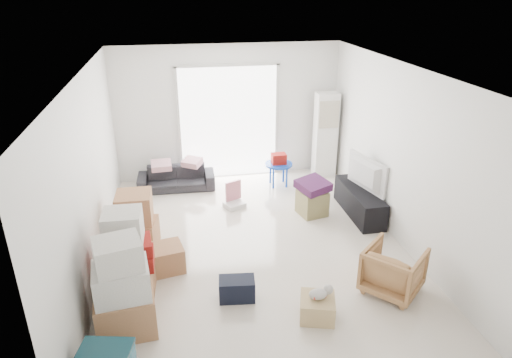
{
  "coord_description": "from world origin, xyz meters",
  "views": [
    {
      "loc": [
        -1.1,
        -5.88,
        3.77
      ],
      "look_at": [
        0.04,
        0.2,
        1.09
      ],
      "focal_mm": 32.0,
      "sensor_mm": 36.0,
      "label": 1
    }
  ],
  "objects_px": {
    "ac_tower": "(325,135)",
    "ottoman": "(312,203)",
    "tv_console": "(360,202)",
    "sofa": "(176,175)",
    "kids_table": "(279,163)",
    "armchair": "(394,268)",
    "television": "(361,186)",
    "wood_crate": "(317,308)"
  },
  "relations": [
    {
      "from": "tv_console",
      "to": "sofa",
      "type": "bearing_deg",
      "value": 151.63
    },
    {
      "from": "television",
      "to": "kids_table",
      "type": "relative_size",
      "value": 1.48
    },
    {
      "from": "sofa",
      "to": "kids_table",
      "type": "distance_m",
      "value": 2.03
    },
    {
      "from": "ottoman",
      "to": "wood_crate",
      "type": "xyz_separation_m",
      "value": [
        -0.73,
        -2.61,
        -0.08
      ]
    },
    {
      "from": "television",
      "to": "armchair",
      "type": "height_order",
      "value": "armchair"
    },
    {
      "from": "sofa",
      "to": "wood_crate",
      "type": "xyz_separation_m",
      "value": [
        1.58,
        -4.14,
        -0.15
      ]
    },
    {
      "from": "tv_console",
      "to": "sofa",
      "type": "xyz_separation_m",
      "value": [
        -3.12,
        1.69,
        0.06
      ]
    },
    {
      "from": "television",
      "to": "wood_crate",
      "type": "xyz_separation_m",
      "value": [
        -1.55,
        -2.46,
        -0.4
      ]
    },
    {
      "from": "armchair",
      "to": "ottoman",
      "type": "xyz_separation_m",
      "value": [
        -0.39,
        2.29,
        -0.13
      ]
    },
    {
      "from": "wood_crate",
      "to": "kids_table",
      "type": "bearing_deg",
      "value": 83.69
    },
    {
      "from": "ac_tower",
      "to": "kids_table",
      "type": "distance_m",
      "value": 1.19
    },
    {
      "from": "sofa",
      "to": "kids_table",
      "type": "bearing_deg",
      "value": -4.27
    },
    {
      "from": "ac_tower",
      "to": "kids_table",
      "type": "height_order",
      "value": "ac_tower"
    },
    {
      "from": "tv_console",
      "to": "sofa",
      "type": "relative_size",
      "value": 0.95
    },
    {
      "from": "ac_tower",
      "to": "wood_crate",
      "type": "bearing_deg",
      "value": -109.21
    },
    {
      "from": "sofa",
      "to": "ottoman",
      "type": "distance_m",
      "value": 2.77
    },
    {
      "from": "ottoman",
      "to": "wood_crate",
      "type": "bearing_deg",
      "value": -105.65
    },
    {
      "from": "ac_tower",
      "to": "tv_console",
      "type": "height_order",
      "value": "ac_tower"
    },
    {
      "from": "wood_crate",
      "to": "tv_console",
      "type": "bearing_deg",
      "value": 57.81
    },
    {
      "from": "sofa",
      "to": "wood_crate",
      "type": "height_order",
      "value": "sofa"
    },
    {
      "from": "sofa",
      "to": "wood_crate",
      "type": "bearing_deg",
      "value": -67.25
    },
    {
      "from": "kids_table",
      "to": "wood_crate",
      "type": "height_order",
      "value": "kids_table"
    },
    {
      "from": "television",
      "to": "ottoman",
      "type": "bearing_deg",
      "value": 65.5
    },
    {
      "from": "kids_table",
      "to": "television",
      "type": "bearing_deg",
      "value": -52.89
    },
    {
      "from": "ac_tower",
      "to": "ottoman",
      "type": "bearing_deg",
      "value": -114.43
    },
    {
      "from": "ac_tower",
      "to": "sofa",
      "type": "bearing_deg",
      "value": -177.21
    },
    {
      "from": "tv_console",
      "to": "armchair",
      "type": "distance_m",
      "value": 2.18
    },
    {
      "from": "television",
      "to": "armchair",
      "type": "xyz_separation_m",
      "value": [
        -0.42,
        -2.14,
        -0.18
      ]
    },
    {
      "from": "ac_tower",
      "to": "kids_table",
      "type": "xyz_separation_m",
      "value": [
        -1.06,
        -0.37,
        -0.39
      ]
    },
    {
      "from": "ac_tower",
      "to": "television",
      "type": "relative_size",
      "value": 1.76
    },
    {
      "from": "sofa",
      "to": "ottoman",
      "type": "bearing_deg",
      "value": -31.74
    },
    {
      "from": "ac_tower",
      "to": "tv_console",
      "type": "distance_m",
      "value": 1.95
    },
    {
      "from": "television",
      "to": "sofa",
      "type": "xyz_separation_m",
      "value": [
        -3.12,
        1.69,
        -0.24
      ]
    },
    {
      "from": "television",
      "to": "tv_console",
      "type": "bearing_deg",
      "value": -0.0
    },
    {
      "from": "television",
      "to": "ottoman",
      "type": "xyz_separation_m",
      "value": [
        -0.82,
        0.15,
        -0.31
      ]
    },
    {
      "from": "tv_console",
      "to": "wood_crate",
      "type": "xyz_separation_m",
      "value": [
        -1.55,
        -2.46,
        -0.1
      ]
    },
    {
      "from": "tv_console",
      "to": "armchair",
      "type": "relative_size",
      "value": 2.0
    },
    {
      "from": "tv_console",
      "to": "ottoman",
      "type": "height_order",
      "value": "tv_console"
    },
    {
      "from": "ac_tower",
      "to": "wood_crate",
      "type": "relative_size",
      "value": 4.24
    },
    {
      "from": "tv_console",
      "to": "ac_tower",
      "type": "bearing_deg",
      "value": 91.56
    },
    {
      "from": "ac_tower",
      "to": "television",
      "type": "bearing_deg",
      "value": -88.44
    },
    {
      "from": "ottoman",
      "to": "wood_crate",
      "type": "relative_size",
      "value": 1.07
    }
  ]
}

